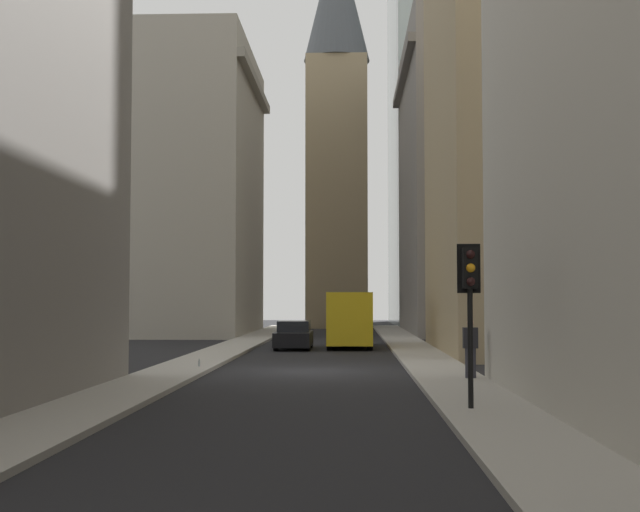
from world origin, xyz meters
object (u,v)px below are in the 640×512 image
(sedan_black, at_px, (294,336))
(traffic_light_foreground, at_px, (470,287))
(pedestrian, at_px, (470,346))
(discarded_bottle, at_px, (199,363))
(delivery_truck, at_px, (350,319))

(sedan_black, bearing_deg, traffic_light_foreground, -166.76)
(pedestrian, bearing_deg, discarded_bottle, 66.16)
(sedan_black, relative_size, traffic_light_foreground, 1.19)
(traffic_light_foreground, relative_size, pedestrian, 2.03)
(pedestrian, distance_m, discarded_bottle, 9.89)
(delivery_truck, height_order, pedestrian, delivery_truck)
(sedan_black, distance_m, traffic_light_foreground, 24.05)
(delivery_truck, relative_size, sedan_black, 1.50)
(traffic_light_foreground, bearing_deg, delivery_truck, 6.20)
(sedan_black, xyz_separation_m, pedestrian, (-16.35, -6.48, 0.45))
(pedestrian, bearing_deg, delivery_truck, 11.70)
(traffic_light_foreground, height_order, discarded_bottle, traffic_light_foreground)
(sedan_black, xyz_separation_m, discarded_bottle, (-12.37, 2.53, -0.42))
(pedestrian, bearing_deg, sedan_black, 21.63)
(delivery_truck, distance_m, pedestrian, 18.16)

